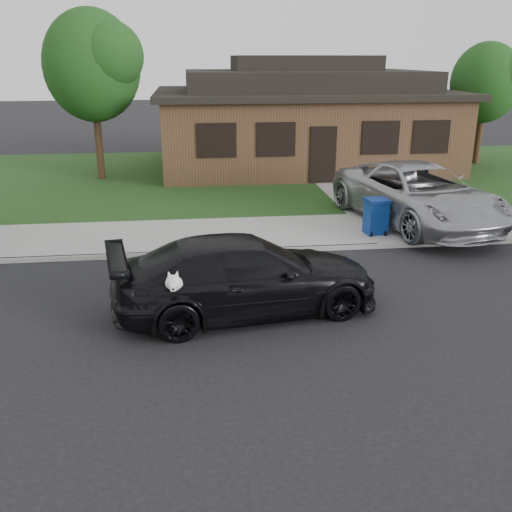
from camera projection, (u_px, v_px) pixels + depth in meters
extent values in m
plane|color=black|center=(250.00, 312.00, 11.14)|extent=(120.00, 120.00, 0.00)
cube|color=gray|center=(230.00, 234.00, 15.81)|extent=(60.00, 3.00, 0.12)
cube|color=gray|center=(235.00, 251.00, 14.40)|extent=(60.00, 0.12, 0.12)
cube|color=#193814|center=(215.00, 177.00, 23.31)|extent=(60.00, 13.00, 0.13)
cube|color=gray|center=(380.00, 189.00, 21.18)|extent=(4.50, 13.00, 0.14)
imported|color=black|center=(246.00, 276.00, 10.92)|extent=(5.41, 2.89, 1.49)
ellipsoid|color=white|center=(174.00, 283.00, 9.80)|extent=(0.34, 0.40, 0.30)
sphere|color=white|center=(173.00, 283.00, 9.55)|extent=(0.26, 0.26, 0.26)
cube|color=white|center=(173.00, 288.00, 9.45)|extent=(0.09, 0.12, 0.08)
sphere|color=black|center=(173.00, 289.00, 9.39)|extent=(0.04, 0.04, 0.04)
cone|color=white|center=(169.00, 274.00, 9.55)|extent=(0.11, 0.11, 0.14)
cone|color=white|center=(177.00, 274.00, 9.56)|extent=(0.11, 0.11, 0.14)
imported|color=#A2A4A9|center=(418.00, 194.00, 16.34)|extent=(4.00, 6.53, 1.69)
cube|color=navy|center=(376.00, 218.00, 15.52)|extent=(0.59, 0.59, 0.88)
cube|color=navy|center=(377.00, 201.00, 15.36)|extent=(0.64, 0.64, 0.10)
cylinder|color=black|center=(371.00, 234.00, 15.37)|extent=(0.06, 0.14, 0.14)
cylinder|color=black|center=(385.00, 234.00, 15.41)|extent=(0.06, 0.14, 0.14)
cube|color=#422B1C|center=(302.00, 131.00, 25.12)|extent=(12.00, 8.00, 3.00)
cube|color=black|center=(303.00, 93.00, 24.58)|extent=(12.60, 8.60, 0.25)
cube|color=black|center=(304.00, 80.00, 24.41)|extent=(10.00, 6.50, 0.80)
cube|color=black|center=(304.00, 63.00, 24.18)|extent=(6.00, 3.50, 0.60)
cube|color=black|center=(323.00, 155.00, 21.47)|extent=(1.00, 0.06, 2.10)
cube|color=black|center=(217.00, 140.00, 20.83)|extent=(1.30, 0.05, 1.10)
cube|color=black|center=(276.00, 139.00, 21.08)|extent=(1.30, 0.05, 1.10)
cube|color=black|center=(380.00, 138.00, 21.53)|extent=(1.30, 0.05, 1.10)
cube|color=black|center=(431.00, 137.00, 21.76)|extent=(1.30, 0.05, 1.10)
cylinder|color=#332114|center=(99.00, 147.00, 22.36)|extent=(0.28, 0.28, 2.48)
ellipsoid|color=#143811|center=(92.00, 66.00, 21.36)|extent=(3.60, 3.60, 4.14)
sphere|color=#26591E|center=(109.00, 55.00, 20.82)|extent=(2.52, 2.52, 2.52)
cylinder|color=#332114|center=(478.00, 141.00, 25.72)|extent=(0.28, 0.28, 2.03)
ellipsoid|color=#143811|center=(485.00, 83.00, 24.89)|extent=(3.00, 3.00, 3.45)
sphere|color=#26591E|center=(505.00, 76.00, 24.44)|extent=(2.10, 2.10, 2.10)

